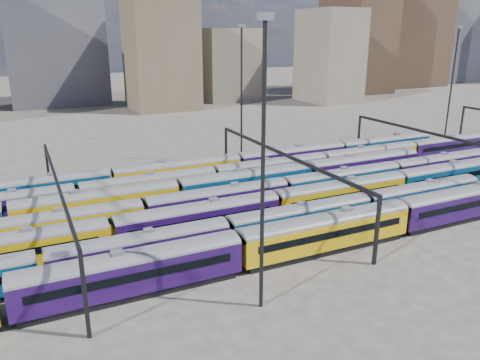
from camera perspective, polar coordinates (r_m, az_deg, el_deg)
name	(u,v)px	position (r m, az deg, el deg)	size (l,w,h in m)	color
ground	(218,217)	(64.42, -2.67, -4.48)	(500.00, 500.00, 0.00)	#413C37
rake_0	(400,213)	(61.22, 18.93, -3.79)	(132.55, 3.23, 5.45)	black
rake_1	(141,246)	(51.03, -11.93, -7.88)	(98.73, 2.89, 4.86)	black
rake_2	(199,216)	(57.53, -5.00, -4.36)	(105.94, 3.10, 5.23)	black
rake_3	(219,198)	(63.51, -2.63, -2.25)	(102.63, 3.01, 5.06)	black
rake_4	(98,202)	(64.32, -16.93, -2.60)	(108.90, 3.19, 5.38)	black
rake_5	(271,168)	(77.84, 3.86, 1.47)	(102.50, 3.00, 5.05)	black
rake_6	(111,179)	(74.24, -15.47, 0.17)	(128.84, 3.14, 5.30)	black
gantry_1	(58,190)	(57.91, -21.33, -1.13)	(0.35, 40.35, 8.03)	black
gantry_2	(283,161)	(66.53, 5.22, 2.35)	(0.35, 40.35, 8.03)	black
gantry_3	(437,141)	(85.43, 22.90, 4.43)	(0.35, 40.35, 8.03)	black
mast_2	(263,160)	(39.03, 2.82, 2.44)	(1.40, 0.50, 25.60)	black
mast_3	(241,90)	(88.36, 0.18, 10.93)	(1.40, 0.50, 25.60)	black
mast_5	(452,81)	(116.09, 24.45, 10.98)	(1.40, 0.50, 25.60)	black
skyline	(353,41)	(205.41, 13.58, 16.14)	(399.22, 60.48, 50.03)	#665B4C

